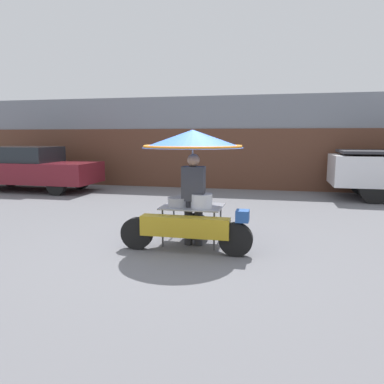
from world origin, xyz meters
The scene contains 5 objects.
ground_plane centered at (0.00, 0.00, 0.00)m, with size 36.00×36.00×0.00m, color slate.
shopfront_building centered at (0.00, 8.16, 1.61)m, with size 28.00×2.06×3.24m.
vendor_motorcycle_cart centered at (0.04, 0.19, 1.50)m, with size 2.17×1.72×1.97m.
vendor_person centered at (0.08, 0.15, 0.88)m, with size 0.38×0.22×1.57m.
parked_car centered at (-6.82, 5.20, 0.77)m, with size 4.61×1.76×1.50m.
Camera 1 is at (1.46, -5.96, 1.87)m, focal length 35.00 mm.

